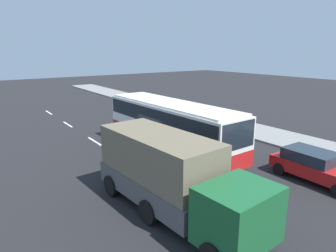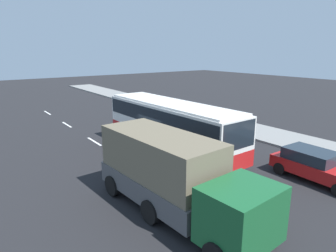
{
  "view_description": "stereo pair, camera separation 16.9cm",
  "coord_description": "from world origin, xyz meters",
  "px_view_note": "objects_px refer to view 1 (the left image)",
  "views": [
    {
      "loc": [
        15.1,
        -9.76,
        6.49
      ],
      "look_at": [
        -0.53,
        1.43,
        1.57
      ],
      "focal_mm": 31.69,
      "sensor_mm": 36.0,
      "label": 1
    },
    {
      "loc": [
        15.0,
        -9.9,
        6.49
      ],
      "look_at": [
        -0.53,
        1.43,
        1.57
      ],
      "focal_mm": 31.69,
      "sensor_mm": 36.0,
      "label": 2
    }
  ],
  "objects_px": {
    "coach_bus": "(171,122)",
    "car_white_minivan": "(149,113)",
    "cargo_truck": "(171,174)",
    "car_red_compact": "(315,165)"
  },
  "relations": [
    {
      "from": "car_red_compact",
      "to": "car_white_minivan",
      "type": "bearing_deg",
      "value": -179.29
    },
    {
      "from": "coach_bus",
      "to": "car_white_minivan",
      "type": "height_order",
      "value": "coach_bus"
    },
    {
      "from": "coach_bus",
      "to": "cargo_truck",
      "type": "bearing_deg",
      "value": -37.81
    },
    {
      "from": "coach_bus",
      "to": "car_white_minivan",
      "type": "distance_m",
      "value": 9.67
    },
    {
      "from": "cargo_truck",
      "to": "car_red_compact",
      "type": "bearing_deg",
      "value": 73.97
    },
    {
      "from": "coach_bus",
      "to": "car_red_compact",
      "type": "xyz_separation_m",
      "value": [
        7.54,
        3.59,
        -1.27
      ]
    },
    {
      "from": "cargo_truck",
      "to": "car_white_minivan",
      "type": "relative_size",
      "value": 1.89
    },
    {
      "from": "coach_bus",
      "to": "cargo_truck",
      "type": "xyz_separation_m",
      "value": [
        5.78,
        -4.22,
        -0.39
      ]
    },
    {
      "from": "cargo_truck",
      "to": "car_red_compact",
      "type": "relative_size",
      "value": 1.84
    },
    {
      "from": "coach_bus",
      "to": "car_red_compact",
      "type": "distance_m",
      "value": 8.44
    }
  ]
}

